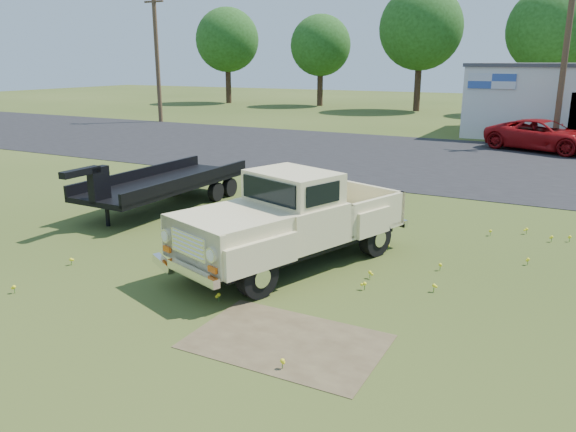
% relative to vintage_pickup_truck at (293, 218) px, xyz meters
% --- Properties ---
extents(ground, '(140.00, 140.00, 0.00)m').
position_rel_vintage_pickup_truck_xyz_m(ground, '(0.03, -0.20, -1.03)').
color(ground, '#314315').
rests_on(ground, ground).
extents(asphalt_lot, '(90.00, 14.00, 0.02)m').
position_rel_vintage_pickup_truck_xyz_m(asphalt_lot, '(0.03, 14.80, -1.03)').
color(asphalt_lot, black).
rests_on(asphalt_lot, ground).
extents(dirt_patch_a, '(3.00, 2.00, 0.01)m').
position_rel_vintage_pickup_truck_xyz_m(dirt_patch_a, '(1.53, -3.20, -1.03)').
color(dirt_patch_a, '#4C3E28').
rests_on(dirt_patch_a, ground).
extents(dirt_patch_b, '(2.20, 1.60, 0.01)m').
position_rel_vintage_pickup_truck_xyz_m(dirt_patch_b, '(-1.97, 3.30, -1.03)').
color(dirt_patch_b, '#4C3E28').
rests_on(dirt_patch_b, ground).
extents(utility_pole_west, '(1.60, 0.30, 9.00)m').
position_rel_vintage_pickup_truck_xyz_m(utility_pole_west, '(-21.97, 21.80, 3.57)').
color(utility_pole_west, '#483421').
rests_on(utility_pole_west, ground).
extents(utility_pole_mid, '(1.60, 0.30, 9.00)m').
position_rel_vintage_pickup_truck_xyz_m(utility_pole_mid, '(4.03, 21.80, 3.57)').
color(utility_pole_mid, '#483421').
rests_on(utility_pole_mid, ground).
extents(treeline_a, '(6.40, 6.40, 9.52)m').
position_rel_vintage_pickup_truck_xyz_m(treeline_a, '(-27.97, 39.80, 5.27)').
color(treeline_a, '#362318').
rests_on(treeline_a, ground).
extents(treeline_b, '(5.76, 5.76, 8.57)m').
position_rel_vintage_pickup_truck_xyz_m(treeline_b, '(-17.97, 40.80, 4.64)').
color(treeline_b, '#362318').
rests_on(treeline_b, ground).
extents(treeline_c, '(7.04, 7.04, 10.47)m').
position_rel_vintage_pickup_truck_xyz_m(treeline_c, '(-7.97, 39.30, 5.91)').
color(treeline_c, '#362318').
rests_on(treeline_c, ground).
extents(treeline_d, '(6.72, 6.72, 10.00)m').
position_rel_vintage_pickup_truck_xyz_m(treeline_d, '(2.03, 40.30, 5.59)').
color(treeline_d, '#362318').
rests_on(treeline_d, ground).
extents(vintage_pickup_truck, '(3.97, 6.07, 2.06)m').
position_rel_vintage_pickup_truck_xyz_m(vintage_pickup_truck, '(0.00, 0.00, 0.00)').
color(vintage_pickup_truck, '#C9B687').
rests_on(vintage_pickup_truck, ground).
extents(flatbed_trailer, '(2.20, 6.25, 1.69)m').
position_rel_vintage_pickup_truck_xyz_m(flatbed_trailer, '(-5.66, 2.61, -0.18)').
color(flatbed_trailer, black).
rests_on(flatbed_trailer, ground).
extents(red_pickup, '(5.93, 4.15, 1.50)m').
position_rel_vintage_pickup_truck_xyz_m(red_pickup, '(3.62, 19.75, -0.28)').
color(red_pickup, maroon).
rests_on(red_pickup, ground).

